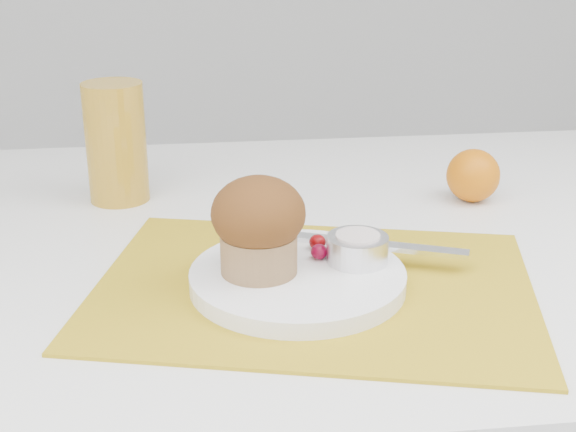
{
  "coord_description": "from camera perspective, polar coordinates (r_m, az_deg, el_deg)",
  "views": [
    {
      "loc": [
        -0.14,
        -0.83,
        1.12
      ],
      "look_at": [
        -0.04,
        -0.02,
        0.8
      ],
      "focal_mm": 50.0,
      "sensor_mm": 36.0,
      "label": 1
    }
  ],
  "objects": [
    {
      "name": "orange",
      "position": [
        1.08,
        13.03,
        2.83
      ],
      "size": [
        0.07,
        0.07,
        0.07
      ],
      "primitive_type": "sphere",
      "color": "orange",
      "rests_on": "table"
    },
    {
      "name": "plate",
      "position": [
        0.82,
        0.69,
        -4.45
      ],
      "size": [
        0.22,
        0.22,
        0.02
      ],
      "primitive_type": "cylinder",
      "rotation": [
        0.0,
        0.0,
        -0.01
      ],
      "color": "white",
      "rests_on": "placemat"
    },
    {
      "name": "placemat",
      "position": [
        0.83,
        1.85,
        -5.08
      ],
      "size": [
        0.51,
        0.43,
        0.0
      ],
      "primitive_type": "cube",
      "rotation": [
        0.0,
        0.0,
        -0.25
      ],
      "color": "gold",
      "rests_on": "table"
    },
    {
      "name": "juice_glass",
      "position": [
        1.07,
        -12.13,
        5.13
      ],
      "size": [
        0.1,
        0.1,
        0.16
      ],
      "primitive_type": "cylinder",
      "rotation": [
        0.0,
        0.0,
        0.25
      ],
      "color": "#B98A22",
      "rests_on": "table"
    },
    {
      "name": "butter_knife",
      "position": [
        0.87,
        5.74,
        -2.01
      ],
      "size": [
        0.21,
        0.1,
        0.01
      ],
      "primitive_type": "cube",
      "rotation": [
        0.0,
        0.0,
        -0.39
      ],
      "color": "silver",
      "rests_on": "plate"
    },
    {
      "name": "raspberry_far",
      "position": [
        0.84,
        2.22,
        -2.55
      ],
      "size": [
        0.02,
        0.02,
        0.02
      ],
      "primitive_type": "ellipsoid",
      "color": "#4E0216",
      "rests_on": "plate"
    },
    {
      "name": "cream",
      "position": [
        0.83,
        4.99,
        -1.48
      ],
      "size": [
        0.05,
        0.05,
        0.01
      ],
      "primitive_type": "cylinder",
      "rotation": [
        0.0,
        0.0,
        -0.19
      ],
      "color": "silver",
      "rests_on": "ramekin"
    },
    {
      "name": "muffin",
      "position": [
        0.79,
        -2.11,
        -0.59
      ],
      "size": [
        0.09,
        0.09,
        0.1
      ],
      "color": "#987249",
      "rests_on": "plate"
    },
    {
      "name": "raspberry_near",
      "position": [
        0.86,
        2.11,
        -1.86
      ],
      "size": [
        0.02,
        0.02,
        0.02
      ],
      "primitive_type": "ellipsoid",
      "color": "#590204",
      "rests_on": "plate"
    },
    {
      "name": "ramekin",
      "position": [
        0.83,
        4.96,
        -2.34
      ],
      "size": [
        0.07,
        0.07,
        0.03
      ],
      "primitive_type": "cylinder",
      "rotation": [
        0.0,
        0.0,
        0.13
      ],
      "color": "silver",
      "rests_on": "plate"
    }
  ]
}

